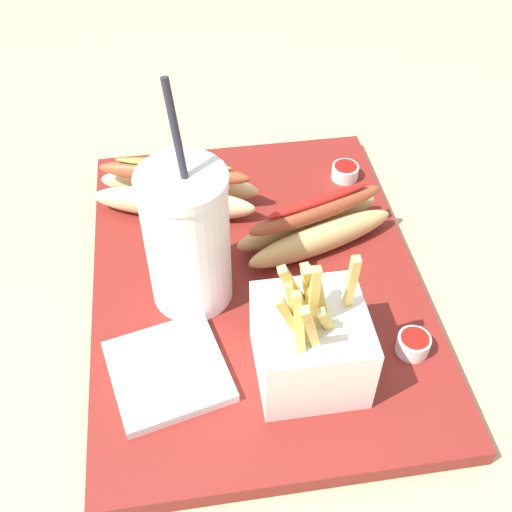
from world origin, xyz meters
The scene contains 9 objects.
ground_plane centered at (0.00, 0.00, -0.01)m, with size 2.40×2.40×0.02m, color tan.
food_tray centered at (0.00, 0.00, 0.01)m, with size 0.45×0.34×0.02m, color maroon.
soda_cup centered at (-0.01, 0.07, 0.10)m, with size 0.08×0.08×0.24m.
fries_basket centered at (-0.12, -0.03, 0.06)m, with size 0.09×0.09×0.15m.
hot_dog_1 centered at (0.12, 0.07, 0.05)m, with size 0.11×0.19×0.07m.
hot_dog_2 centered at (0.04, -0.07, 0.04)m, with size 0.11×0.18×0.06m.
ketchup_cup_1 centered at (0.14, -0.13, 0.03)m, with size 0.03×0.03×0.02m.
ketchup_cup_2 centered at (-0.11, -0.13, 0.03)m, with size 0.03×0.03×0.02m.
napkin_stack centered at (-0.11, 0.10, 0.03)m, with size 0.10×0.10×0.01m, color white.
Camera 1 is at (-0.43, 0.06, 0.51)m, focal length 44.10 mm.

